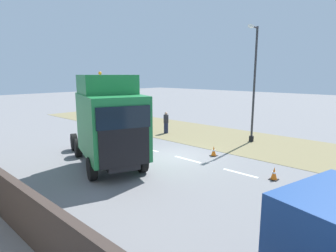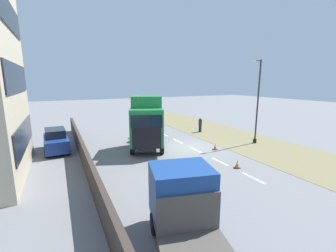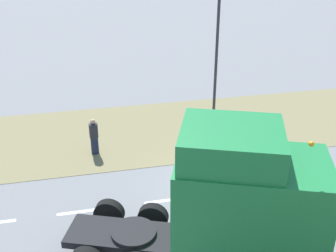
% 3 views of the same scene
% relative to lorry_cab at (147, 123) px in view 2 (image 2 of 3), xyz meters
% --- Properties ---
extents(ground_plane, '(120.00, 120.00, 0.00)m').
position_rel_lorry_cab_xyz_m(ground_plane, '(-3.69, 1.06, -2.32)').
color(ground_plane, slate).
rests_on(ground_plane, ground).
extents(grass_verge, '(7.00, 44.00, 0.01)m').
position_rel_lorry_cab_xyz_m(grass_verge, '(-9.69, 1.06, -2.31)').
color(grass_verge, olive).
rests_on(grass_verge, ground).
extents(lane_markings, '(0.16, 17.80, 0.00)m').
position_rel_lorry_cab_xyz_m(lane_markings, '(-3.69, 0.36, -2.32)').
color(lane_markings, white).
rests_on(lane_markings, ground).
extents(boundary_wall, '(0.25, 24.00, 1.57)m').
position_rel_lorry_cab_xyz_m(boundary_wall, '(5.31, 1.06, -1.54)').
color(boundary_wall, '#382D28').
rests_on(boundary_wall, ground).
extents(lorry_cab, '(5.03, 7.80, 4.74)m').
position_rel_lorry_cab_xyz_m(lorry_cab, '(0.00, 0.00, 0.00)').
color(lorry_cab, black).
rests_on(lorry_cab, ground).
extents(flatbed_truck, '(3.53, 5.85, 2.61)m').
position_rel_lorry_cab_xyz_m(flatbed_truck, '(2.76, 11.02, -0.94)').
color(flatbed_truck, navy).
rests_on(flatbed_truck, ground).
extents(parked_car, '(2.02, 4.29, 1.91)m').
position_rel_lorry_cab_xyz_m(parked_car, '(7.02, -2.88, -1.38)').
color(parked_car, navy).
rests_on(parked_car, ground).
extents(lamp_post, '(1.28, 0.32, 7.68)m').
position_rel_lorry_cab_xyz_m(lamp_post, '(-9.87, 2.59, 1.25)').
color(lamp_post, black).
rests_on(lamp_post, ground).
extents(pedestrian, '(0.39, 0.39, 1.71)m').
position_rel_lorry_cab_xyz_m(pedestrian, '(-7.96, -3.69, -1.48)').
color(pedestrian, '#1E233D').
rests_on(pedestrian, ground).
extents(traffic_cone_lead, '(0.36, 0.36, 0.58)m').
position_rel_lorry_cab_xyz_m(traffic_cone_lead, '(-3.94, 6.67, -2.04)').
color(traffic_cone_lead, black).
rests_on(traffic_cone_lead, ground).
extents(traffic_cone_trailing, '(0.36, 0.36, 0.58)m').
position_rel_lorry_cab_xyz_m(traffic_cone_trailing, '(-5.23, 2.63, -2.04)').
color(traffic_cone_trailing, black).
rests_on(traffic_cone_trailing, ground).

